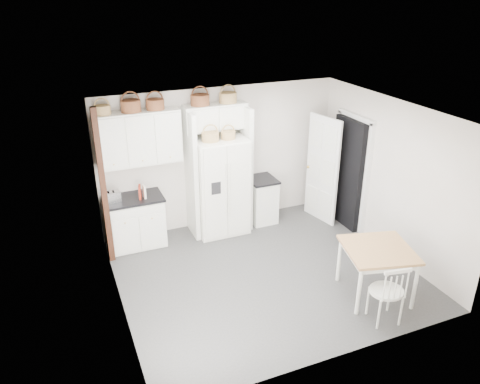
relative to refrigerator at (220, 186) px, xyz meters
name	(u,v)px	position (x,y,z in m)	size (l,w,h in m)	color
floor	(265,273)	(0.15, -1.65, -0.89)	(4.50, 4.50, 0.00)	#363636
ceiling	(269,114)	(0.15, -1.65, 1.71)	(4.50, 4.50, 0.00)	white
wall_back	(221,157)	(0.15, 0.35, 0.41)	(4.50, 4.50, 0.00)	beige
wall_left	(114,227)	(-2.10, -1.65, 0.41)	(4.00, 4.00, 0.00)	beige
wall_right	(390,177)	(2.40, -1.65, 0.41)	(4.00, 4.00, 0.00)	beige
refrigerator	(220,186)	(0.00, 0.00, 0.00)	(0.92, 0.74, 1.79)	white
base_cab_left	(136,222)	(-1.55, 0.05, -0.46)	(0.94, 0.59, 0.87)	silver
base_cab_right	(261,201)	(0.86, 0.05, -0.48)	(0.47, 0.57, 0.83)	silver
dining_table	(375,271)	(1.40, -2.75, -0.50)	(0.94, 0.94, 0.78)	#AC6C48
windsor_chair	(386,291)	(1.16, -3.29, -0.42)	(0.46, 0.42, 0.95)	silver
counter_left	(133,198)	(-1.55, 0.05, 0.00)	(0.98, 0.63, 0.04)	black
counter_right	(262,180)	(0.86, 0.05, -0.04)	(0.51, 0.61, 0.04)	black
toaster	(111,197)	(-1.92, -0.03, 0.12)	(0.29, 0.17, 0.20)	silver
cookbook_red	(140,192)	(-1.45, -0.03, 0.13)	(0.03, 0.16, 0.23)	maroon
cookbook_cream	(144,192)	(-1.37, -0.03, 0.13)	(0.03, 0.15, 0.22)	#F5E6CF
basket_upper_a	(102,110)	(-1.87, 0.18, 1.53)	(0.26, 0.26, 0.15)	olive
basket_upper_b	(131,106)	(-1.42, 0.18, 1.55)	(0.32, 0.32, 0.19)	brown
basket_upper_c	(155,104)	(-1.03, 0.18, 1.54)	(0.30, 0.30, 0.17)	brown
basket_bridge_a	(200,100)	(-0.26, 0.18, 1.55)	(0.33, 0.33, 0.18)	brown
basket_bridge_b	(228,98)	(0.25, 0.18, 1.54)	(0.31, 0.31, 0.18)	olive
basket_fridge_a	(210,137)	(-0.19, -0.10, 0.97)	(0.30, 0.30, 0.16)	olive
basket_fridge_b	(228,135)	(0.13, -0.10, 0.96)	(0.25, 0.25, 0.14)	olive
upper_cabinet	(138,138)	(-1.35, 0.18, 1.01)	(1.40, 0.34, 0.90)	silver
bridge_cabinet	(215,117)	(0.00, 0.18, 1.23)	(1.12, 0.34, 0.45)	silver
fridge_panel_left	(191,176)	(-0.51, 0.05, 0.26)	(0.08, 0.60, 2.30)	silver
fridge_panel_right	(245,168)	(0.51, 0.05, 0.26)	(0.08, 0.60, 2.30)	silver
trim_post	(103,189)	(-2.05, -0.30, 0.41)	(0.09, 0.09, 2.60)	black
doorway_void	(349,173)	(2.31, -0.65, 0.13)	(0.18, 0.85, 2.05)	black
door_slab	(322,170)	(1.95, -0.31, 0.13)	(0.80, 0.04, 2.05)	white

